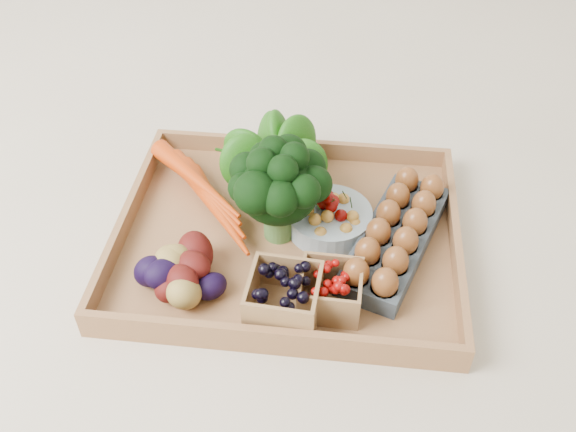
# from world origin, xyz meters

# --- Properties ---
(ground) EXTENTS (4.00, 4.00, 0.00)m
(ground) POSITION_xyz_m (0.00, 0.00, 0.00)
(ground) COLOR beige
(ground) RESTS_ON ground
(tray) EXTENTS (0.55, 0.45, 0.01)m
(tray) POSITION_xyz_m (0.00, 0.00, 0.01)
(tray) COLOR #96673E
(tray) RESTS_ON ground
(carrots) EXTENTS (0.24, 0.17, 0.06)m
(carrots) POSITION_xyz_m (-0.15, 0.06, 0.04)
(carrots) COLOR #BF3709
(carrots) RESTS_ON tray
(lettuce) EXTENTS (0.13, 0.13, 0.13)m
(lettuce) POSITION_xyz_m (-0.04, 0.13, 0.08)
(lettuce) COLOR #11450A
(lettuce) RESTS_ON tray
(broccoli) EXTENTS (0.16, 0.16, 0.13)m
(broccoli) POSITION_xyz_m (-0.02, 0.00, 0.08)
(broccoli) COLOR black
(broccoli) RESTS_ON tray
(cherry_bowl) EXTENTS (0.14, 0.14, 0.04)m
(cherry_bowl) POSITION_xyz_m (0.07, 0.03, 0.03)
(cherry_bowl) COLOR #8C9EA5
(cherry_bowl) RESTS_ON tray
(egg_carton) EXTENTS (0.19, 0.30, 0.03)m
(egg_carton) POSITION_xyz_m (0.17, -0.01, 0.03)
(egg_carton) COLOR #394249
(egg_carton) RESTS_ON tray
(potatoes) EXTENTS (0.15, 0.15, 0.08)m
(potatoes) POSITION_xyz_m (-0.15, -0.13, 0.06)
(potatoes) COLOR #3C0B09
(potatoes) RESTS_ON tray
(punnet_blackberry) EXTENTS (0.11, 0.11, 0.07)m
(punnet_blackberry) POSITION_xyz_m (0.01, -0.16, 0.05)
(punnet_blackberry) COLOR black
(punnet_blackberry) RESTS_ON tray
(punnet_raspberry) EXTENTS (0.09, 0.09, 0.06)m
(punnet_raspberry) POSITION_xyz_m (0.08, -0.13, 0.05)
(punnet_raspberry) COLOR #780705
(punnet_raspberry) RESTS_ON tray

